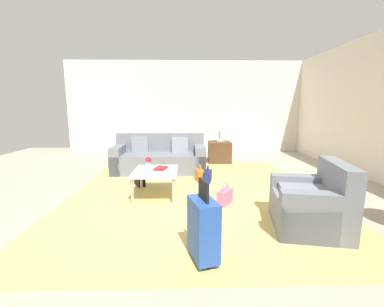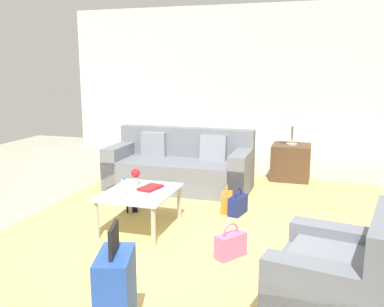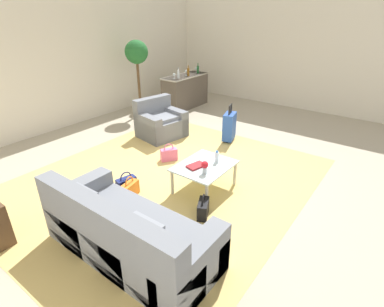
% 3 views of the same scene
% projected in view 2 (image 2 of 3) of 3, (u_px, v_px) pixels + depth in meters
% --- Properties ---
extents(ground_plane, '(12.00, 12.00, 0.00)m').
position_uv_depth(ground_plane, '(170.00, 247.00, 4.46)').
color(ground_plane, '#A89E89').
extents(wall_left, '(0.12, 8.00, 3.10)m').
position_uv_depth(wall_left, '(251.00, 82.00, 8.90)').
color(wall_left, silver).
rests_on(wall_left, ground).
extents(area_rug, '(5.20, 4.40, 0.01)m').
position_uv_depth(area_rug, '(203.00, 228.00, 4.97)').
color(area_rug, tan).
rests_on(area_rug, ground).
extents(couch, '(0.94, 2.18, 0.91)m').
position_uv_depth(couch, '(181.00, 168.00, 6.63)').
color(couch, slate).
rests_on(couch, ground).
extents(armchair, '(1.09, 1.00, 0.88)m').
position_uv_depth(armchair, '(344.00, 286.00, 3.07)').
color(armchair, slate).
rests_on(armchair, ground).
extents(coffee_table, '(0.95, 0.76, 0.45)m').
position_uv_depth(coffee_table, '(140.00, 196.00, 4.90)').
color(coffee_table, silver).
rests_on(coffee_table, ground).
extents(water_bottle, '(0.06, 0.06, 0.20)m').
position_uv_depth(water_bottle, '(124.00, 187.00, 4.71)').
color(water_bottle, silver).
rests_on(water_bottle, coffee_table).
extents(coffee_table_book, '(0.33, 0.25, 0.03)m').
position_uv_depth(coffee_table_book, '(150.00, 188.00, 4.98)').
color(coffee_table_book, maroon).
rests_on(coffee_table_book, coffee_table).
extents(flower_vase, '(0.11, 0.11, 0.21)m').
position_uv_depth(flower_vase, '(136.00, 175.00, 5.12)').
color(flower_vase, '#B2B7BC').
rests_on(flower_vase, coffee_table).
extents(side_table, '(0.62, 0.62, 0.59)m').
position_uv_depth(side_table, '(291.00, 162.00, 7.12)').
color(side_table, '#513823').
rests_on(side_table, ground).
extents(table_lamp, '(0.35, 0.35, 0.52)m').
position_uv_depth(table_lamp, '(293.00, 120.00, 6.99)').
color(table_lamp, '#ADA899').
rests_on(table_lamp, side_table).
extents(suitcase_blue, '(0.45, 0.32, 0.85)m').
position_uv_depth(suitcase_blue, '(116.00, 295.00, 2.84)').
color(suitcase_blue, '#2851AD').
rests_on(suitcase_blue, ground).
extents(handbag_orange, '(0.34, 0.19, 0.36)m').
position_uv_depth(handbag_orange, '(227.00, 202.00, 5.54)').
color(handbag_orange, orange).
rests_on(handbag_orange, ground).
extents(handbag_black, '(0.35, 0.27, 0.36)m').
position_uv_depth(handbag_black, '(132.00, 200.00, 5.63)').
color(handbag_black, black).
rests_on(handbag_black, ground).
extents(handbag_navy, '(0.34, 0.21, 0.36)m').
position_uv_depth(handbag_navy, '(238.00, 205.00, 5.43)').
color(handbag_navy, navy).
rests_on(handbag_navy, ground).
extents(handbag_pink, '(0.34, 0.30, 0.36)m').
position_uv_depth(handbag_pink, '(231.00, 245.00, 4.20)').
color(handbag_pink, pink).
rests_on(handbag_pink, ground).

